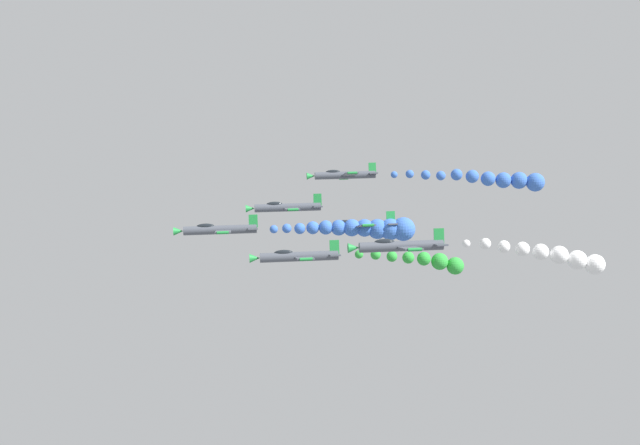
{
  "coord_description": "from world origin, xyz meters",
  "views": [
    {
      "loc": [
        -92.99,
        10.14,
        119.79
      ],
      "look_at": [
        0.0,
        0.0,
        91.07
      ],
      "focal_mm": 43.6,
      "sensor_mm": 36.0,
      "label": 1
    }
  ],
  "objects_px": {
    "airplane_left_outer": "(358,226)",
    "airplane_right_outer": "(400,246)",
    "airplane_left_inner": "(298,256)",
    "airplane_right_inner": "(286,207)",
    "airplane_trailing": "(344,175)",
    "airplane_lead": "(219,230)"
  },
  "relations": [
    {
      "from": "airplane_right_outer",
      "to": "airplane_left_outer",
      "type": "bearing_deg",
      "value": 7.09
    },
    {
      "from": "airplane_right_inner",
      "to": "airplane_lead",
      "type": "bearing_deg",
      "value": 135.1
    },
    {
      "from": "airplane_lead",
      "to": "airplane_right_outer",
      "type": "relative_size",
      "value": 1.0
    },
    {
      "from": "airplane_lead",
      "to": "airplane_left_inner",
      "type": "xyz_separation_m",
      "value": [
        -8.58,
        -9.1,
        -0.83
      ]
    },
    {
      "from": "airplane_left_inner",
      "to": "airplane_right_inner",
      "type": "relative_size",
      "value": 1.0
    },
    {
      "from": "airplane_trailing",
      "to": "airplane_left_outer",
      "type": "bearing_deg",
      "value": 177.52
    },
    {
      "from": "airplane_left_outer",
      "to": "airplane_right_outer",
      "type": "bearing_deg",
      "value": -172.91
    },
    {
      "from": "airplane_trailing",
      "to": "airplane_left_inner",
      "type": "bearing_deg",
      "value": 161.33
    },
    {
      "from": "airplane_left_inner",
      "to": "airplane_right_outer",
      "type": "height_order",
      "value": "airplane_right_outer"
    },
    {
      "from": "airplane_trailing",
      "to": "airplane_right_inner",
      "type": "bearing_deg",
      "value": 135.14
    },
    {
      "from": "airplane_left_inner",
      "to": "airplane_right_inner",
      "type": "bearing_deg",
      "value": 0.33
    },
    {
      "from": "airplane_left_inner",
      "to": "airplane_right_inner",
      "type": "xyz_separation_m",
      "value": [
        17.6,
        0.1,
        0.87
      ]
    },
    {
      "from": "airplane_right_inner",
      "to": "airplane_left_outer",
      "type": "bearing_deg",
      "value": -137.32
    },
    {
      "from": "airplane_lead",
      "to": "airplane_right_inner",
      "type": "bearing_deg",
      "value": -44.9
    },
    {
      "from": "airplane_left_inner",
      "to": "airplane_lead",
      "type": "bearing_deg",
      "value": 46.69
    },
    {
      "from": "airplane_right_outer",
      "to": "airplane_trailing",
      "type": "distance_m",
      "value": 34.23
    },
    {
      "from": "airplane_right_outer",
      "to": "airplane_trailing",
      "type": "bearing_deg",
      "value": 1.99
    },
    {
      "from": "airplane_left_inner",
      "to": "airplane_left_outer",
      "type": "xyz_separation_m",
      "value": [
        8.52,
        -8.27,
        0.74
      ]
    },
    {
      "from": "airplane_lead",
      "to": "airplane_left_inner",
      "type": "height_order",
      "value": "airplane_lead"
    },
    {
      "from": "airplane_left_inner",
      "to": "airplane_right_outer",
      "type": "relative_size",
      "value": 1.0
    },
    {
      "from": "airplane_left_inner",
      "to": "airplane_trailing",
      "type": "bearing_deg",
      "value": -18.67
    },
    {
      "from": "airplane_left_outer",
      "to": "airplane_right_outer",
      "type": "distance_m",
      "value": 16.25
    }
  ]
}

